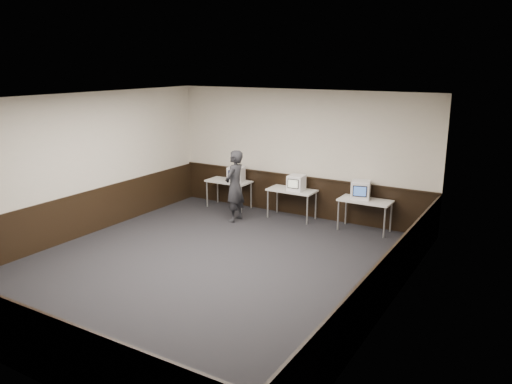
% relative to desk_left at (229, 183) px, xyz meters
% --- Properties ---
extents(floor, '(8.00, 8.00, 0.00)m').
position_rel_desk_left_xyz_m(floor, '(1.90, -3.60, -0.68)').
color(floor, black).
rests_on(floor, ground).
extents(ceiling, '(8.00, 8.00, 0.00)m').
position_rel_desk_left_xyz_m(ceiling, '(1.90, -3.60, 2.52)').
color(ceiling, white).
rests_on(ceiling, back_wall).
extents(back_wall, '(7.00, 0.00, 7.00)m').
position_rel_desk_left_xyz_m(back_wall, '(1.90, 0.40, 0.92)').
color(back_wall, beige).
rests_on(back_wall, ground).
extents(front_wall, '(7.00, 0.00, 7.00)m').
position_rel_desk_left_xyz_m(front_wall, '(1.90, -7.60, 0.92)').
color(front_wall, beige).
rests_on(front_wall, ground).
extents(left_wall, '(0.00, 8.00, 8.00)m').
position_rel_desk_left_xyz_m(left_wall, '(-1.60, -3.60, 0.92)').
color(left_wall, beige).
rests_on(left_wall, ground).
extents(right_wall, '(0.00, 8.00, 8.00)m').
position_rel_desk_left_xyz_m(right_wall, '(5.40, -3.60, 0.92)').
color(right_wall, beige).
rests_on(right_wall, ground).
extents(wainscot_back, '(6.98, 0.04, 1.00)m').
position_rel_desk_left_xyz_m(wainscot_back, '(1.90, 0.38, -0.18)').
color(wainscot_back, black).
rests_on(wainscot_back, back_wall).
extents(wainscot_front, '(6.98, 0.04, 1.00)m').
position_rel_desk_left_xyz_m(wainscot_front, '(1.90, -7.58, -0.18)').
color(wainscot_front, black).
rests_on(wainscot_front, front_wall).
extents(wainscot_left, '(0.04, 7.98, 1.00)m').
position_rel_desk_left_xyz_m(wainscot_left, '(-1.58, -3.60, -0.18)').
color(wainscot_left, black).
rests_on(wainscot_left, left_wall).
extents(wainscot_right, '(0.04, 7.98, 1.00)m').
position_rel_desk_left_xyz_m(wainscot_right, '(5.38, -3.60, -0.18)').
color(wainscot_right, black).
rests_on(wainscot_right, right_wall).
extents(wainscot_rail, '(6.98, 0.06, 0.04)m').
position_rel_desk_left_xyz_m(wainscot_rail, '(1.90, 0.36, 0.34)').
color(wainscot_rail, black).
rests_on(wainscot_rail, wainscot_back).
extents(desk_left, '(1.20, 0.60, 0.75)m').
position_rel_desk_left_xyz_m(desk_left, '(0.00, 0.00, 0.00)').
color(desk_left, silver).
rests_on(desk_left, ground).
extents(desk_center, '(1.20, 0.60, 0.75)m').
position_rel_desk_left_xyz_m(desk_center, '(1.90, 0.00, 0.00)').
color(desk_center, silver).
rests_on(desk_center, ground).
extents(desk_right, '(1.20, 0.60, 0.75)m').
position_rel_desk_left_xyz_m(desk_right, '(3.80, 0.00, 0.00)').
color(desk_right, silver).
rests_on(desk_right, ground).
extents(emac_left, '(0.48, 0.49, 0.40)m').
position_rel_desk_left_xyz_m(emac_left, '(0.22, 0.03, 0.27)').
color(emac_left, white).
rests_on(emac_left, desk_left).
extents(emac_center, '(0.41, 0.44, 0.38)m').
position_rel_desk_left_xyz_m(emac_center, '(2.03, -0.03, 0.26)').
color(emac_center, white).
rests_on(emac_center, desk_center).
extents(emac_right, '(0.52, 0.54, 0.43)m').
position_rel_desk_left_xyz_m(emac_right, '(3.67, 0.03, 0.28)').
color(emac_right, white).
rests_on(emac_right, desk_right).
extents(person, '(0.45, 0.67, 1.78)m').
position_rel_desk_left_xyz_m(person, '(0.78, -0.90, 0.21)').
color(person, '#222327').
rests_on(person, ground).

